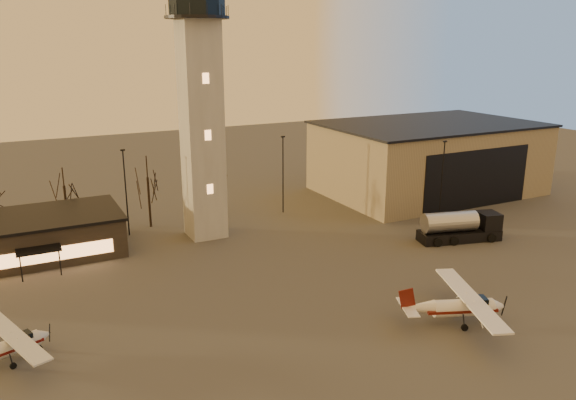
{
  "coord_description": "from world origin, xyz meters",
  "views": [
    {
      "loc": [
        -19.52,
        -29.35,
        21.74
      ],
      "look_at": [
        2.04,
        13.0,
        8.26
      ],
      "focal_mm": 35.0,
      "sensor_mm": 36.0,
      "label": 1
    }
  ],
  "objects_px": {
    "control_tower": "(200,93)",
    "cessna_rear": "(11,349)",
    "hangar": "(428,157)",
    "fuel_truck": "(459,229)",
    "cessna_front": "(464,310)"
  },
  "relations": [
    {
      "from": "control_tower",
      "to": "cessna_rear",
      "type": "bearing_deg",
      "value": -137.33
    },
    {
      "from": "control_tower",
      "to": "cessna_front",
      "type": "xyz_separation_m",
      "value": [
        11.45,
        -29.55,
        -15.23
      ]
    },
    {
      "from": "cessna_front",
      "to": "cessna_rear",
      "type": "height_order",
      "value": "cessna_front"
    },
    {
      "from": "cessna_rear",
      "to": "fuel_truck",
      "type": "bearing_deg",
      "value": -13.26
    },
    {
      "from": "cessna_rear",
      "to": "fuel_truck",
      "type": "distance_m",
      "value": 46.06
    },
    {
      "from": "control_tower",
      "to": "hangar",
      "type": "distance_m",
      "value": 37.9
    },
    {
      "from": "control_tower",
      "to": "fuel_truck",
      "type": "relative_size",
      "value": 3.37
    },
    {
      "from": "fuel_truck",
      "to": "cessna_front",
      "type": "bearing_deg",
      "value": -117.55
    },
    {
      "from": "control_tower",
      "to": "cessna_rear",
      "type": "xyz_separation_m",
      "value": [
        -20.97,
        -19.33,
        -15.41
      ]
    },
    {
      "from": "cessna_rear",
      "to": "control_tower",
      "type": "bearing_deg",
      "value": 23.72
    },
    {
      "from": "control_tower",
      "to": "cessna_rear",
      "type": "height_order",
      "value": "control_tower"
    },
    {
      "from": "cessna_front",
      "to": "cessna_rear",
      "type": "bearing_deg",
      "value": -175.8
    },
    {
      "from": "control_tower",
      "to": "cessna_rear",
      "type": "distance_m",
      "value": 32.41
    },
    {
      "from": "hangar",
      "to": "cessna_rear",
      "type": "relative_size",
      "value": 3.2
    },
    {
      "from": "control_tower",
      "to": "hangar",
      "type": "bearing_deg",
      "value": 6.31
    }
  ]
}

